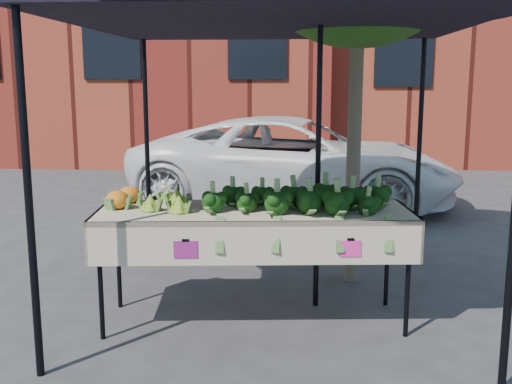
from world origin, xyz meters
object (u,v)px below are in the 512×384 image
(street_tree, at_px, (356,79))
(vehicle, at_px, (296,42))
(table, at_px, (254,266))
(canopy, at_px, (275,143))

(street_tree, bearing_deg, vehicle, 99.26)
(table, height_order, vehicle, vehicle)
(table, distance_m, street_tree, 1.98)
(table, height_order, canopy, canopy)
(vehicle, bearing_deg, canopy, -173.63)
(table, xyz_separation_m, street_tree, (0.84, 1.06, 1.44))
(table, xyz_separation_m, canopy, (0.14, 0.45, 0.92))
(vehicle, xyz_separation_m, street_tree, (0.57, -3.47, -0.53))
(canopy, relative_size, street_tree, 0.84)
(canopy, height_order, street_tree, street_tree)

